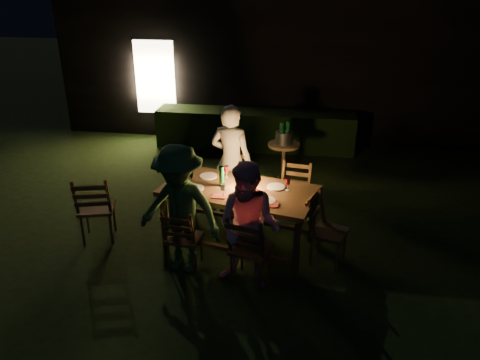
% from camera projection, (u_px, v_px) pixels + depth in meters
% --- Properties ---
extents(garden_envelope, '(40.00, 40.00, 3.20)m').
position_uv_depth(garden_envelope, '(287.00, 56.00, 11.65)').
color(garden_envelope, black).
rests_on(garden_envelope, ground).
extents(dining_table, '(2.21, 1.43, 0.85)m').
position_uv_depth(dining_table, '(239.00, 194.00, 6.28)').
color(dining_table, '#52351B').
rests_on(dining_table, ground).
extents(chair_near_left, '(0.45, 0.47, 0.90)m').
position_uv_depth(chair_near_left, '(184.00, 248.00, 5.97)').
color(chair_near_left, '#52351B').
rests_on(chair_near_left, ground).
extents(chair_near_right, '(0.54, 0.57, 1.00)m').
position_uv_depth(chair_near_right, '(250.00, 260.00, 5.66)').
color(chair_near_right, '#52351B').
rests_on(chair_near_right, ground).
extents(chair_far_left, '(0.57, 0.59, 1.00)m').
position_uv_depth(chair_far_left, '(230.00, 196.00, 7.27)').
color(chair_far_left, '#52351B').
rests_on(chair_far_left, ground).
extents(chair_far_right, '(0.51, 0.53, 0.98)m').
position_uv_depth(chair_far_right, '(292.00, 207.00, 6.94)').
color(chair_far_right, '#52351B').
rests_on(chair_far_right, ground).
extents(chair_end, '(0.58, 0.56, 0.97)m').
position_uv_depth(chair_end, '(327.00, 242.00, 6.06)').
color(chair_end, '#52351B').
rests_on(chair_end, ground).
extents(chair_spare, '(0.59, 0.62, 1.06)m').
position_uv_depth(chair_spare, '(98.00, 219.00, 6.56)').
color(chair_spare, '#52351B').
rests_on(chair_spare, ground).
extents(person_house_side, '(0.71, 0.55, 1.75)m').
position_uv_depth(person_house_side, '(231.00, 161.00, 7.08)').
color(person_house_side, beige).
rests_on(person_house_side, ground).
extents(person_opp_right, '(0.88, 0.75, 1.58)m').
position_uv_depth(person_opp_right, '(249.00, 227.00, 5.42)').
color(person_opp_right, pink).
rests_on(person_opp_right, ground).
extents(person_opp_left, '(1.19, 0.84, 1.68)m').
position_uv_depth(person_opp_left, '(180.00, 210.00, 5.70)').
color(person_opp_left, '#2D5A2D').
rests_on(person_opp_left, ground).
extents(lantern, '(0.16, 0.16, 0.35)m').
position_uv_depth(lantern, '(244.00, 177.00, 6.20)').
color(lantern, white).
rests_on(lantern, dining_table).
extents(plate_far_left, '(0.25, 0.25, 0.01)m').
position_uv_depth(plate_far_left, '(209.00, 176.00, 6.61)').
color(plate_far_left, white).
rests_on(plate_far_left, dining_table).
extents(plate_near_left, '(0.25, 0.25, 0.01)m').
position_uv_depth(plate_near_left, '(195.00, 188.00, 6.24)').
color(plate_near_left, white).
rests_on(plate_near_left, dining_table).
extents(plate_far_right, '(0.25, 0.25, 0.01)m').
position_uv_depth(plate_far_right, '(276.00, 187.00, 6.28)').
color(plate_far_right, white).
rests_on(plate_far_right, dining_table).
extents(plate_near_right, '(0.25, 0.25, 0.01)m').
position_uv_depth(plate_near_right, '(266.00, 200.00, 5.90)').
color(plate_near_right, white).
rests_on(plate_near_right, dining_table).
extents(wineglass_a, '(0.06, 0.06, 0.18)m').
position_uv_depth(wineglass_a, '(226.00, 172.00, 6.54)').
color(wineglass_a, '#59070F').
rests_on(wineglass_a, dining_table).
extents(wineglass_b, '(0.06, 0.06, 0.18)m').
position_uv_depth(wineglass_b, '(186.00, 178.00, 6.34)').
color(wineglass_b, '#59070F').
rests_on(wineglass_b, dining_table).
extents(wineglass_c, '(0.06, 0.06, 0.18)m').
position_uv_depth(wineglass_c, '(253.00, 195.00, 5.87)').
color(wineglass_c, '#59070F').
rests_on(wineglass_c, dining_table).
extents(wineglass_d, '(0.06, 0.06, 0.18)m').
position_uv_depth(wineglass_d, '(288.00, 184.00, 6.15)').
color(wineglass_d, '#59070F').
rests_on(wineglass_d, dining_table).
extents(wineglass_e, '(0.06, 0.06, 0.18)m').
position_uv_depth(wineglass_e, '(223.00, 190.00, 5.98)').
color(wineglass_e, silver).
rests_on(wineglass_e, dining_table).
extents(bottle_table, '(0.07, 0.07, 0.28)m').
position_uv_depth(bottle_table, '(222.00, 176.00, 6.27)').
color(bottle_table, '#0F471E').
rests_on(bottle_table, dining_table).
extents(napkin_left, '(0.18, 0.14, 0.01)m').
position_uv_depth(napkin_left, '(219.00, 196.00, 6.02)').
color(napkin_left, red).
rests_on(napkin_left, dining_table).
extents(napkin_right, '(0.18, 0.14, 0.01)m').
position_uv_depth(napkin_right, '(271.00, 205.00, 5.80)').
color(napkin_right, red).
rests_on(napkin_right, dining_table).
extents(phone, '(0.14, 0.07, 0.01)m').
position_uv_depth(phone, '(187.00, 190.00, 6.19)').
color(phone, black).
rests_on(phone, dining_table).
extents(side_table, '(0.56, 0.56, 0.75)m').
position_uv_depth(side_table, '(284.00, 149.00, 8.19)').
color(side_table, '#8E6847').
rests_on(side_table, ground).
extents(ice_bucket, '(0.30, 0.30, 0.22)m').
position_uv_depth(ice_bucket, '(284.00, 138.00, 8.11)').
color(ice_bucket, '#A5A8AD').
rests_on(ice_bucket, side_table).
extents(bottle_bucket_a, '(0.07, 0.07, 0.32)m').
position_uv_depth(bottle_bucket_a, '(281.00, 136.00, 8.06)').
color(bottle_bucket_a, '#0F471E').
rests_on(bottle_bucket_a, side_table).
extents(bottle_bucket_b, '(0.07, 0.07, 0.32)m').
position_uv_depth(bottle_bucket_b, '(287.00, 134.00, 8.12)').
color(bottle_bucket_b, '#0F471E').
rests_on(bottle_bucket_b, side_table).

